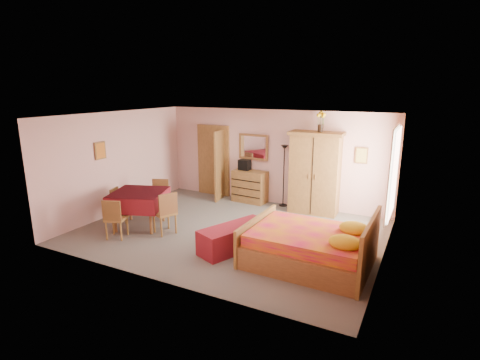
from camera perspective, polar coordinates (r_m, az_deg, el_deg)
The scene contains 23 objects.
floor at distance 8.56m, azimuth -1.53°, elevation -7.85°, with size 6.50×6.50×0.00m, color slate.
ceiling at distance 7.97m, azimuth -1.65°, elevation 9.78°, with size 6.50×6.50×0.00m, color brown.
wall_back at distance 10.38m, azimuth 5.07°, elevation 3.48°, with size 6.50×0.10×2.60m, color beige.
wall_front at distance 6.18m, azimuth -12.82°, elevation -4.14°, with size 6.50×0.10×2.60m, color beige.
wall_left at distance 10.11m, azimuth -17.98°, elevation 2.56°, with size 0.10×5.00×2.60m, color beige.
wall_right at distance 7.24m, azimuth 21.61°, elevation -2.11°, with size 0.10×5.00×2.60m, color beige.
doorway at distance 11.25m, azimuth -4.02°, elevation 2.89°, with size 1.06×0.12×2.15m, color #9E6B35.
window at distance 8.37m, azimuth 22.31°, elevation 0.97°, with size 0.08×1.40×1.95m, color white.
picture_left at distance 9.62m, azimuth -20.54°, elevation 4.22°, with size 0.04×0.32×0.42m, color orange.
picture_back at distance 9.69m, azimuth 18.02°, elevation 3.59°, with size 0.30×0.04×0.40m, color #D8BF59.
chest_of_drawers at distance 10.59m, azimuth 1.51°, elevation -0.98°, with size 0.95×0.48×0.90m, color olive.
wall_mirror at distance 10.55m, azimuth 2.05°, elevation 5.06°, with size 0.92×0.05×0.72m, color silver.
stereo at distance 10.57m, azimuth 0.71°, elevation 2.33°, with size 0.32×0.23×0.30m, color black.
floor_lamp at distance 10.20m, azimuth 6.68°, elevation 0.62°, with size 0.21×0.21×1.68m, color black.
wardrobe at distance 9.73m, azimuth 11.35°, elevation 1.05°, with size 1.34×0.69×2.10m, color olive.
sunflower_vase at distance 9.51m, azimuth 12.22°, elevation 8.69°, with size 0.20×0.20×0.51m, color yellow.
bed at distance 7.05m, azimuth 10.48°, elevation -8.50°, with size 2.24×1.76×1.04m, color #CF144B.
bench at distance 7.59m, azimuth -0.86°, elevation -8.75°, with size 0.56×1.50×0.50m, color maroon.
dining_table at distance 9.03m, azimuth -15.04°, elevation -4.32°, with size 1.15×1.15×0.85m, color maroon.
chair_south at distance 8.52m, azimuth -18.34°, elevation -5.53°, with size 0.40×0.40×0.89m, color #AE7E3B.
chair_north at distance 9.62m, azimuth -12.28°, elevation -2.79°, with size 0.42×0.42×0.92m, color #A86938.
chair_west at distance 9.49m, azimuth -17.57°, elevation -3.65°, with size 0.38×0.38×0.83m, color #A27036.
chair_east at distance 8.49m, azimuth -11.44°, elevation -4.87°, with size 0.44×0.44×0.96m, color #A67538.
Camera 1 is at (3.83, -6.97, 3.19)m, focal length 28.00 mm.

